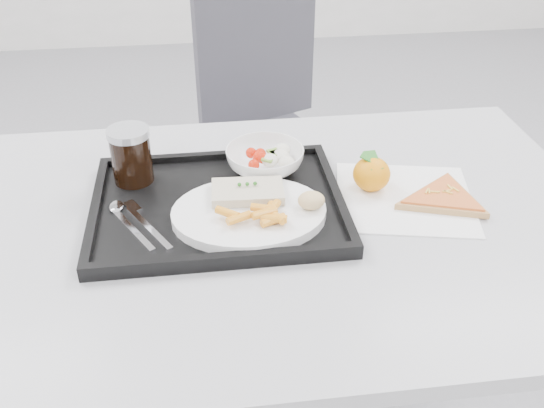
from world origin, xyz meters
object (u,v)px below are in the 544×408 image
object	(u,v)px
dinner_plate	(249,213)
pizza_slice	(444,198)
cola_glass	(131,154)
tangerine	(372,174)
chair	(261,115)
tray	(218,206)
salad_bowl	(265,160)
table	(277,247)

from	to	relation	value
dinner_plate	pizza_slice	world-z (taller)	dinner_plate
cola_glass	pizza_slice	distance (m)	0.59
cola_glass	tangerine	size ratio (longest dim) A/B	1.18
chair	pizza_slice	world-z (taller)	chair
dinner_plate	cola_glass	xyz separation A→B (m)	(-0.21, 0.15, 0.05)
chair	tangerine	size ratio (longest dim) A/B	10.17
dinner_plate	pizza_slice	distance (m)	0.36
tray	salad_bowl	xyz separation A→B (m)	(0.10, 0.10, 0.03)
table	chair	distance (m)	0.89
dinner_plate	chair	bearing A→B (deg)	82.25
dinner_plate	cola_glass	distance (m)	0.26
tray	salad_bowl	world-z (taller)	salad_bowl
salad_bowl	cola_glass	xyz separation A→B (m)	(-0.25, -0.00, 0.03)
table	salad_bowl	bearing A→B (deg)	91.80
pizza_slice	salad_bowl	bearing A→B (deg)	156.84
chair	tray	distance (m)	0.88
tray	pizza_slice	size ratio (longest dim) A/B	2.00
chair	tray	world-z (taller)	chair
cola_glass	tangerine	world-z (taller)	cola_glass
tray	tangerine	bearing A→B (deg)	6.02
tray	table	bearing A→B (deg)	-20.34
tray	salad_bowl	size ratio (longest dim) A/B	2.96
table	pizza_slice	distance (m)	0.32
tray	cola_glass	bearing A→B (deg)	146.87
tray	salad_bowl	distance (m)	0.15
chair	dinner_plate	bearing A→B (deg)	-97.75
chair	dinner_plate	distance (m)	0.93
table	salad_bowl	xyz separation A→B (m)	(-0.00, 0.14, 0.11)
tray	pizza_slice	xyz separation A→B (m)	(0.42, -0.03, 0.00)
tangerine	chair	bearing A→B (deg)	98.54
dinner_plate	pizza_slice	bearing A→B (deg)	3.55
salad_bowl	tangerine	size ratio (longest dim) A/B	1.66
table	chair	world-z (taller)	chair
chair	salad_bowl	xyz separation A→B (m)	(-0.07, -0.73, 0.25)
chair	table	bearing A→B (deg)	-94.56
tray	cola_glass	size ratio (longest dim) A/B	4.17
table	dinner_plate	bearing A→B (deg)	-163.17
chair	tray	xyz separation A→B (m)	(-0.17, -0.83, 0.22)
table	chair	size ratio (longest dim) A/B	1.29
cola_glass	pizza_slice	xyz separation A→B (m)	(0.57, -0.13, -0.06)
cola_glass	dinner_plate	bearing A→B (deg)	-36.86
dinner_plate	pizza_slice	size ratio (longest dim) A/B	1.20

